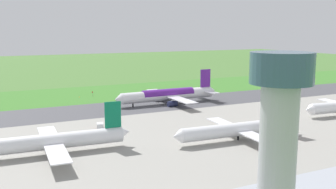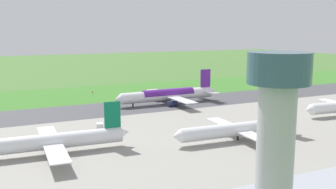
{
  "view_description": "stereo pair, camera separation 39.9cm",
  "coord_description": "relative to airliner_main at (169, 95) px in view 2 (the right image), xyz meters",
  "views": [
    {
      "loc": [
        67.64,
        166.62,
        35.71
      ],
      "look_at": [
        -13.95,
        0.0,
        4.5
      ],
      "focal_mm": 41.58,
      "sensor_mm": 36.0,
      "label": 1
    },
    {
      "loc": [
        67.28,
        166.8,
        35.71
      ],
      "look_at": [
        -13.95,
        0.0,
        4.5
      ],
      "focal_mm": 41.58,
      "sensor_mm": 36.0,
      "label": 2
    }
  ],
  "objects": [
    {
      "name": "apron_concrete",
      "position": [
        14.33,
        60.98,
        -4.33
      ],
      "size": [
        440.0,
        110.0,
        0.05
      ],
      "primitive_type": "cube",
      "color": "gray",
      "rests_on": "ground"
    },
    {
      "name": "runway_asphalt",
      "position": [
        14.33,
        0.0,
        -4.32
      ],
      "size": [
        600.0,
        31.75,
        0.06
      ],
      "primitive_type": "cube",
      "color": "#47474C",
      "rests_on": "ground"
    },
    {
      "name": "airliner_parked_mid",
      "position": [
        7.26,
        66.61,
        -0.66
      ],
      "size": [
        46.29,
        37.87,
        13.51
      ],
      "color": "white",
      "rests_on": "ground"
    },
    {
      "name": "service_truck_baggage",
      "position": [
        44.23,
        34.11,
        -2.95
      ],
      "size": [
        3.69,
        6.19,
        2.65
      ],
      "color": "#B21914",
      "rests_on": "ground"
    },
    {
      "name": "grass_verge_foreground",
      "position": [
        14.33,
        -33.83,
        -4.33
      ],
      "size": [
        600.0,
        80.0,
        0.04
      ],
      "primitive_type": "cube",
      "color": "#3C782B",
      "rests_on": "ground"
    },
    {
      "name": "traffic_cone_orange",
      "position": [
        35.01,
        -36.47,
        -4.08
      ],
      "size": [
        0.4,
        0.4,
        0.55
      ],
      "primitive_type": "cone",
      "color": "orange",
      "rests_on": "ground"
    },
    {
      "name": "no_stopping_sign",
      "position": [
        27.55,
        -37.62,
        -2.9
      ],
      "size": [
        0.6,
        0.1,
        2.44
      ],
      "color": "slate",
      "rests_on": "ground"
    },
    {
      "name": "airliner_parked_far",
      "position": [
        64.98,
        54.78,
        -0.49
      ],
      "size": [
        48.51,
        39.67,
        14.16
      ],
      "color": "white",
      "rests_on": "ground"
    },
    {
      "name": "service_car_followme",
      "position": [
        35.79,
        25.0,
        -3.51
      ],
      "size": [
        4.47,
        3.88,
        1.62
      ],
      "color": "black",
      "rests_on": "ground"
    },
    {
      "name": "airliner_main",
      "position": [
        0.0,
        0.0,
        0.0
      ],
      "size": [
        53.98,
        44.03,
        15.88
      ],
      "color": "white",
      "rests_on": "ground"
    },
    {
      "name": "ground_plane",
      "position": [
        14.33,
        0.0,
        -4.35
      ],
      "size": [
        800.0,
        800.0,
        0.0
      ],
      "primitive_type": "plane",
      "color": "#477233"
    }
  ]
}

